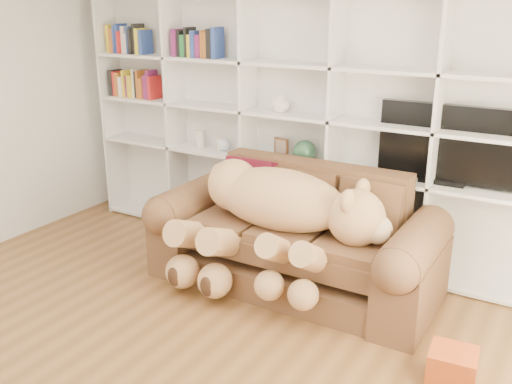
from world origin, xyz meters
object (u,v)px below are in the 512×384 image
Objects in this scene: teddy_bear at (274,214)px; tv at (447,145)px; gift_box at (452,367)px; sofa at (295,243)px.

tv is (1.08, 0.90, 0.51)m from teddy_bear.
sofa is at bearing 154.60° from gift_box.
teddy_bear is 1.54× the size of tv.
sofa is at bearing 68.38° from teddy_bear.
teddy_bear is 5.88× the size of gift_box.
tv is at bearing 43.43° from teddy_bear.
teddy_bear is at bearing -139.94° from tv.
gift_box is at bearing -14.31° from teddy_bear.
gift_box is (1.55, -0.49, -0.56)m from teddy_bear.
gift_box is (1.45, -0.69, -0.26)m from sofa.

